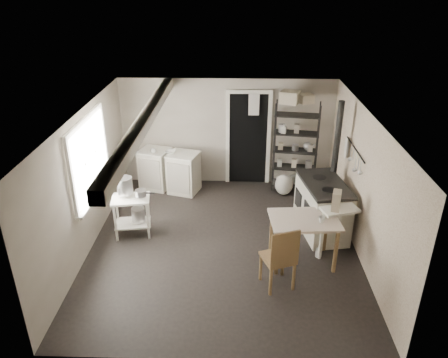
{
  "coord_description": "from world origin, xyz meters",
  "views": [
    {
      "loc": [
        0.2,
        -6.31,
        4.27
      ],
      "look_at": [
        0.0,
        0.3,
        1.1
      ],
      "focal_mm": 35.0,
      "sensor_mm": 36.0,
      "label": 1
    }
  ],
  "objects_px": {
    "chair": "(278,258)",
    "flour_sack": "(284,184)",
    "shelf_rack": "(295,148)",
    "stove": "(322,210)",
    "base_cabinets": "(169,169)",
    "prep_table": "(132,215)",
    "work_table": "(302,242)",
    "stockpot": "(125,185)"
  },
  "relations": [
    {
      "from": "base_cabinets",
      "to": "chair",
      "type": "distance_m",
      "value": 3.74
    },
    {
      "from": "shelf_rack",
      "to": "flour_sack",
      "type": "relative_size",
      "value": 4.22
    },
    {
      "from": "stove",
      "to": "work_table",
      "type": "distance_m",
      "value": 1.05
    },
    {
      "from": "chair",
      "to": "flour_sack",
      "type": "bearing_deg",
      "value": 62.28
    },
    {
      "from": "prep_table",
      "to": "work_table",
      "type": "distance_m",
      "value": 2.97
    },
    {
      "from": "prep_table",
      "to": "stockpot",
      "type": "bearing_deg",
      "value": 146.3
    },
    {
      "from": "base_cabinets",
      "to": "work_table",
      "type": "relative_size",
      "value": 1.24
    },
    {
      "from": "shelf_rack",
      "to": "chair",
      "type": "xyz_separation_m",
      "value": [
        -0.6,
        -3.22,
        -0.46
      ]
    },
    {
      "from": "work_table",
      "to": "shelf_rack",
      "type": "bearing_deg",
      "value": 86.66
    },
    {
      "from": "base_cabinets",
      "to": "chair",
      "type": "bearing_deg",
      "value": -40.25
    },
    {
      "from": "stove",
      "to": "chair",
      "type": "xyz_separation_m",
      "value": [
        -0.91,
        -1.53,
        0.05
      ]
    },
    {
      "from": "flour_sack",
      "to": "base_cabinets",
      "type": "bearing_deg",
      "value": 175.75
    },
    {
      "from": "stove",
      "to": "flour_sack",
      "type": "relative_size",
      "value": 2.72
    },
    {
      "from": "chair",
      "to": "flour_sack",
      "type": "relative_size",
      "value": 2.31
    },
    {
      "from": "base_cabinets",
      "to": "shelf_rack",
      "type": "bearing_deg",
      "value": 18.58
    },
    {
      "from": "shelf_rack",
      "to": "work_table",
      "type": "relative_size",
      "value": 1.81
    },
    {
      "from": "work_table",
      "to": "chair",
      "type": "distance_m",
      "value": 0.75
    },
    {
      "from": "work_table",
      "to": "chair",
      "type": "height_order",
      "value": "chair"
    },
    {
      "from": "shelf_rack",
      "to": "stove",
      "type": "relative_size",
      "value": 1.55
    },
    {
      "from": "prep_table",
      "to": "stove",
      "type": "relative_size",
      "value": 0.6
    },
    {
      "from": "stockpot",
      "to": "chair",
      "type": "xyz_separation_m",
      "value": [
        2.53,
        -1.39,
        -0.45
      ]
    },
    {
      "from": "stove",
      "to": "flour_sack",
      "type": "distance_m",
      "value": 1.52
    },
    {
      "from": "prep_table",
      "to": "shelf_rack",
      "type": "bearing_deg",
      "value": 31.96
    },
    {
      "from": "prep_table",
      "to": "chair",
      "type": "distance_m",
      "value": 2.78
    },
    {
      "from": "base_cabinets",
      "to": "work_table",
      "type": "height_order",
      "value": "base_cabinets"
    },
    {
      "from": "stockpot",
      "to": "flour_sack",
      "type": "distance_m",
      "value": 3.38
    },
    {
      "from": "stove",
      "to": "prep_table",
      "type": "bearing_deg",
      "value": 173.97
    },
    {
      "from": "stockpot",
      "to": "base_cabinets",
      "type": "height_order",
      "value": "stockpot"
    },
    {
      "from": "work_table",
      "to": "flour_sack",
      "type": "xyz_separation_m",
      "value": [
        -0.06,
        2.35,
        -0.14
      ]
    },
    {
      "from": "stockpot",
      "to": "work_table",
      "type": "height_order",
      "value": "stockpot"
    },
    {
      "from": "work_table",
      "to": "stockpot",
      "type": "bearing_deg",
      "value": 165.15
    },
    {
      "from": "prep_table",
      "to": "work_table",
      "type": "xyz_separation_m",
      "value": [
        2.88,
        -0.73,
        -0.02
      ]
    },
    {
      "from": "stove",
      "to": "work_table",
      "type": "height_order",
      "value": "stove"
    },
    {
      "from": "shelf_rack",
      "to": "stove",
      "type": "height_order",
      "value": "shelf_rack"
    },
    {
      "from": "stockpot",
      "to": "base_cabinets",
      "type": "xyz_separation_m",
      "value": [
        0.5,
        1.74,
        -0.48
      ]
    },
    {
      "from": "stockpot",
      "to": "shelf_rack",
      "type": "xyz_separation_m",
      "value": [
        3.13,
        1.83,
        0.01
      ]
    },
    {
      "from": "base_cabinets",
      "to": "stove",
      "type": "relative_size",
      "value": 1.07
    },
    {
      "from": "stockpot",
      "to": "base_cabinets",
      "type": "distance_m",
      "value": 1.87
    },
    {
      "from": "prep_table",
      "to": "chair",
      "type": "bearing_deg",
      "value": -28.47
    },
    {
      "from": "prep_table",
      "to": "stove",
      "type": "bearing_deg",
      "value": 3.57
    },
    {
      "from": "stockpot",
      "to": "work_table",
      "type": "relative_size",
      "value": 0.28
    },
    {
      "from": "prep_table",
      "to": "shelf_rack",
      "type": "relative_size",
      "value": 0.38
    }
  ]
}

